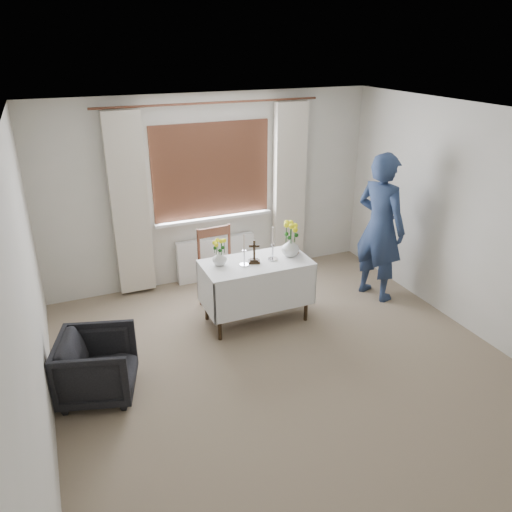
{
  "coord_description": "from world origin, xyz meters",
  "views": [
    {
      "loc": [
        -1.95,
        -3.64,
        3.11
      ],
      "look_at": [
        -0.02,
        0.94,
        0.93
      ],
      "focal_mm": 35.0,
      "sensor_mm": 36.0,
      "label": 1
    }
  ],
  "objects_px": {
    "armchair": "(97,366)",
    "flower_vase_left": "(220,258)",
    "person": "(380,227)",
    "wooden_cross": "(254,252)",
    "altar_table": "(256,291)",
    "wooden_chair": "(221,271)",
    "flower_vase_right": "(290,247)"
  },
  "relations": [
    {
      "from": "armchair",
      "to": "flower_vase_left",
      "type": "distance_m",
      "value": 1.75
    },
    {
      "from": "person",
      "to": "flower_vase_left",
      "type": "relative_size",
      "value": 11.03
    },
    {
      "from": "wooden_cross",
      "to": "person",
      "type": "bearing_deg",
      "value": 20.28
    },
    {
      "from": "armchair",
      "to": "wooden_cross",
      "type": "bearing_deg",
      "value": -54.43
    },
    {
      "from": "altar_table",
      "to": "wooden_chair",
      "type": "bearing_deg",
      "value": 123.43
    },
    {
      "from": "armchair",
      "to": "flower_vase_left",
      "type": "relative_size",
      "value": 4.01
    },
    {
      "from": "wooden_chair",
      "to": "armchair",
      "type": "height_order",
      "value": "wooden_chair"
    },
    {
      "from": "wooden_chair",
      "to": "armchair",
      "type": "distance_m",
      "value": 1.96
    },
    {
      "from": "flower_vase_right",
      "to": "armchair",
      "type": "bearing_deg",
      "value": -163.63
    },
    {
      "from": "wooden_cross",
      "to": "wooden_chair",
      "type": "bearing_deg",
      "value": 139.64
    },
    {
      "from": "wooden_chair",
      "to": "flower_vase_right",
      "type": "height_order",
      "value": "wooden_chair"
    },
    {
      "from": "wooden_cross",
      "to": "flower_vase_left",
      "type": "xyz_separation_m",
      "value": [
        -0.38,
        0.1,
        -0.05
      ]
    },
    {
      "from": "altar_table",
      "to": "flower_vase_right",
      "type": "height_order",
      "value": "flower_vase_right"
    },
    {
      "from": "wooden_chair",
      "to": "wooden_cross",
      "type": "bearing_deg",
      "value": -63.84
    },
    {
      "from": "wooden_chair",
      "to": "flower_vase_left",
      "type": "height_order",
      "value": "wooden_chair"
    },
    {
      "from": "wooden_chair",
      "to": "person",
      "type": "relative_size",
      "value": 0.54
    },
    {
      "from": "armchair",
      "to": "person",
      "type": "xyz_separation_m",
      "value": [
        3.56,
        0.67,
        0.63
      ]
    },
    {
      "from": "person",
      "to": "flower_vase_left",
      "type": "xyz_separation_m",
      "value": [
        -2.08,
        0.09,
        -0.1
      ]
    },
    {
      "from": "flower_vase_right",
      "to": "altar_table",
      "type": "bearing_deg",
      "value": -178.82
    },
    {
      "from": "altar_table",
      "to": "wooden_chair",
      "type": "xyz_separation_m",
      "value": [
        -0.28,
        0.43,
        0.13
      ]
    },
    {
      "from": "armchair",
      "to": "flower_vase_right",
      "type": "xyz_separation_m",
      "value": [
        2.33,
        0.68,
        0.56
      ]
    },
    {
      "from": "altar_table",
      "to": "person",
      "type": "xyz_separation_m",
      "value": [
        1.67,
        -0.01,
        0.56
      ]
    },
    {
      "from": "armchair",
      "to": "flower_vase_right",
      "type": "height_order",
      "value": "flower_vase_right"
    },
    {
      "from": "person",
      "to": "flower_vase_left",
      "type": "bearing_deg",
      "value": 70.12
    },
    {
      "from": "armchair",
      "to": "flower_vase_right",
      "type": "distance_m",
      "value": 2.49
    },
    {
      "from": "armchair",
      "to": "person",
      "type": "bearing_deg",
      "value": -63.37
    },
    {
      "from": "armchair",
      "to": "person",
      "type": "distance_m",
      "value": 3.68
    },
    {
      "from": "wooden_chair",
      "to": "wooden_cross",
      "type": "xyz_separation_m",
      "value": [
        0.25,
        -0.44,
        0.39
      ]
    },
    {
      "from": "person",
      "to": "flower_vase_left",
      "type": "distance_m",
      "value": 2.09
    },
    {
      "from": "armchair",
      "to": "altar_table",
      "type": "bearing_deg",
      "value": -54.3
    },
    {
      "from": "wooden_chair",
      "to": "altar_table",
      "type": "bearing_deg",
      "value": -60.0
    },
    {
      "from": "wooden_chair",
      "to": "flower_vase_left",
      "type": "bearing_deg",
      "value": -113.83
    }
  ]
}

